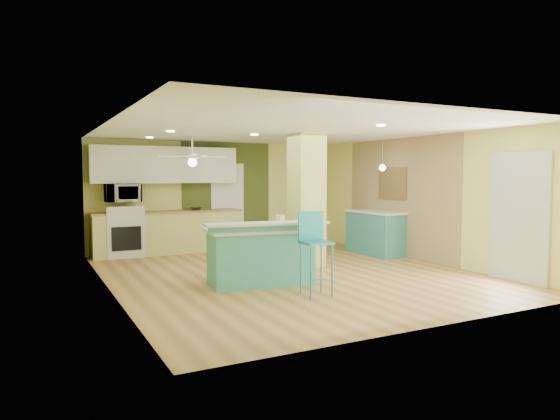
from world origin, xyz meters
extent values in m
cube|color=olive|center=(0.00, 0.00, -0.01)|extent=(6.00, 7.00, 0.01)
cube|color=white|center=(0.00, 0.00, 2.50)|extent=(6.00, 7.00, 0.01)
cube|color=#DEDF77|center=(0.00, 3.50, 1.25)|extent=(6.00, 0.01, 2.50)
cube|color=#DEDF77|center=(0.00, -3.50, 1.25)|extent=(6.00, 0.01, 2.50)
cube|color=#DEDF77|center=(-3.00, 0.00, 1.25)|extent=(0.01, 7.00, 2.50)
cube|color=#DEDF77|center=(3.00, 0.00, 1.25)|extent=(0.01, 7.00, 2.50)
cube|color=#8F7551|center=(2.99, 0.60, 1.25)|extent=(0.02, 3.40, 2.50)
cube|color=#445220|center=(0.20, 3.49, 1.25)|extent=(2.20, 0.02, 2.50)
cube|color=white|center=(0.20, 3.46, 1.00)|extent=(0.82, 0.05, 2.00)
cube|color=silver|center=(2.97, -2.30, 1.05)|extent=(0.04, 1.08, 2.10)
cube|color=#B6C75C|center=(0.65, 0.50, 1.25)|extent=(0.55, 0.55, 2.50)
cube|color=#C9C569|center=(-1.30, 3.20, 0.45)|extent=(3.20, 0.60, 0.90)
cube|color=olive|center=(-1.30, 3.20, 0.92)|extent=(3.25, 0.63, 0.04)
cube|color=silver|center=(-2.25, 3.20, 0.45)|extent=(0.76, 0.64, 0.90)
cube|color=black|center=(-2.25, 2.87, 0.42)|extent=(0.59, 0.02, 0.50)
cube|color=silver|center=(-2.25, 2.90, 0.99)|extent=(0.76, 0.06, 0.18)
cube|color=white|center=(-1.30, 3.32, 1.95)|extent=(3.20, 0.34, 0.80)
imported|color=white|center=(-2.25, 3.20, 1.35)|extent=(0.70, 0.48, 0.39)
cylinder|color=silver|center=(-1.10, 2.00, 2.30)|extent=(0.03, 0.03, 0.40)
cylinder|color=silver|center=(-1.10, 2.00, 2.10)|extent=(0.24, 0.24, 0.10)
sphere|color=white|center=(-1.10, 2.00, 1.98)|extent=(0.18, 0.18, 0.18)
cylinder|color=silver|center=(2.65, 0.75, 2.19)|extent=(0.01, 0.01, 0.62)
sphere|color=white|center=(2.65, 0.75, 1.88)|extent=(0.14, 0.14, 0.14)
cube|color=brown|center=(2.96, 0.80, 1.55)|extent=(0.03, 0.90, 0.70)
cube|color=teal|center=(-0.79, -0.53, 0.42)|extent=(1.67, 1.01, 0.83)
cube|color=beige|center=(-0.79, -0.53, 0.86)|extent=(1.78, 1.12, 0.05)
cube|color=teal|center=(-0.85, -0.90, 0.94)|extent=(1.78, 0.39, 0.12)
cube|color=beige|center=(-0.85, -0.90, 1.00)|extent=(1.94, 0.67, 0.04)
cylinder|color=teal|center=(-0.61, -1.79, 0.38)|extent=(0.03, 0.03, 0.75)
cylinder|color=teal|center=(-0.27, -1.81, 0.38)|extent=(0.03, 0.03, 0.75)
cylinder|color=teal|center=(-0.58, -1.45, 0.38)|extent=(0.03, 0.03, 0.75)
cylinder|color=teal|center=(-0.25, -1.48, 0.38)|extent=(0.03, 0.03, 0.75)
cube|color=teal|center=(-0.43, -1.63, 0.77)|extent=(0.43, 0.43, 0.03)
cube|color=teal|center=(-0.41, -1.45, 0.99)|extent=(0.40, 0.06, 0.42)
cube|color=teal|center=(2.70, 1.04, 0.45)|extent=(0.58, 1.40, 0.90)
cube|color=white|center=(2.70, 1.04, 0.92)|extent=(0.62, 1.46, 0.04)
imported|color=#341E15|center=(-0.66, 3.18, 0.97)|extent=(0.35, 0.35, 0.06)
cylinder|color=gold|center=(-0.35, -0.36, 0.97)|extent=(0.15, 0.15, 0.19)
camera|label=1|loc=(-4.10, -7.65, 1.72)|focal=32.00mm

